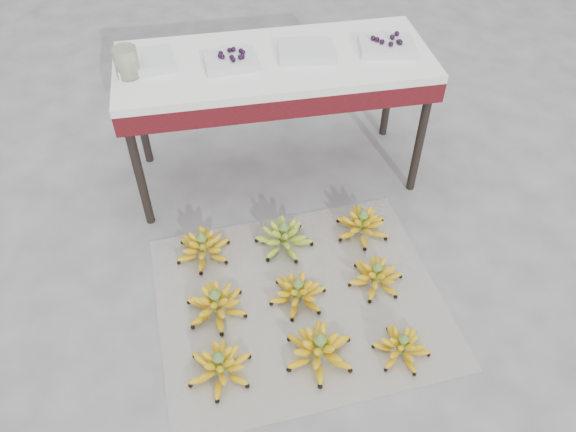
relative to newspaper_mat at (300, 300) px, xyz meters
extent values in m
plane|color=#5F5E61|center=(-0.11, -0.06, 0.00)|extent=(60.00, 60.00, 0.00)
cube|color=white|center=(0.00, 0.00, 0.00)|extent=(1.32, 1.13, 0.01)
ellipsoid|color=yellow|center=(-0.38, -0.30, 0.04)|extent=(0.30, 0.30, 0.08)
ellipsoid|color=yellow|center=(-0.38, -0.30, 0.08)|extent=(0.21, 0.21, 0.06)
ellipsoid|color=yellow|center=(-0.38, -0.30, 0.11)|extent=(0.14, 0.14, 0.05)
cylinder|color=#577A32|center=(-0.38, -0.30, 0.08)|extent=(0.04, 0.04, 0.11)
cone|color=#577A32|center=(-0.38, -0.30, 0.14)|extent=(0.05, 0.05, 0.04)
ellipsoid|color=yellow|center=(0.02, -0.30, 0.05)|extent=(0.31, 0.31, 0.09)
ellipsoid|color=yellow|center=(0.02, -0.30, 0.08)|extent=(0.22, 0.22, 0.06)
ellipsoid|color=yellow|center=(0.02, -0.30, 0.12)|extent=(0.14, 0.14, 0.05)
cylinder|color=#577A32|center=(0.02, -0.30, 0.08)|extent=(0.05, 0.05, 0.12)
cone|color=#577A32|center=(0.02, -0.30, 0.16)|extent=(0.06, 0.06, 0.04)
ellipsoid|color=yellow|center=(0.36, -0.34, 0.04)|extent=(0.31, 0.31, 0.07)
ellipsoid|color=yellow|center=(0.36, -0.34, 0.07)|extent=(0.22, 0.22, 0.05)
ellipsoid|color=yellow|center=(0.36, -0.34, 0.10)|extent=(0.14, 0.14, 0.04)
cylinder|color=#577A32|center=(0.36, -0.34, 0.07)|extent=(0.04, 0.04, 0.09)
cone|color=#577A32|center=(0.36, -0.34, 0.13)|extent=(0.04, 0.04, 0.03)
ellipsoid|color=yellow|center=(-0.37, 0.00, 0.04)|extent=(0.33, 0.33, 0.08)
ellipsoid|color=yellow|center=(-0.37, 0.00, 0.08)|extent=(0.23, 0.23, 0.06)
ellipsoid|color=yellow|center=(-0.37, 0.00, 0.11)|extent=(0.15, 0.15, 0.05)
cylinder|color=#577A32|center=(-0.37, 0.00, 0.08)|extent=(0.04, 0.04, 0.11)
cone|color=#577A32|center=(-0.37, 0.00, 0.15)|extent=(0.05, 0.05, 0.04)
ellipsoid|color=yellow|center=(-0.01, 0.00, 0.04)|extent=(0.33, 0.33, 0.07)
ellipsoid|color=yellow|center=(-0.01, 0.00, 0.07)|extent=(0.23, 0.23, 0.06)
ellipsoid|color=yellow|center=(-0.01, 0.00, 0.10)|extent=(0.15, 0.15, 0.05)
cylinder|color=#577A32|center=(-0.01, 0.00, 0.07)|extent=(0.04, 0.04, 0.10)
cone|color=#577A32|center=(-0.01, 0.00, 0.14)|extent=(0.05, 0.05, 0.04)
ellipsoid|color=yellow|center=(0.36, 0.03, 0.04)|extent=(0.32, 0.32, 0.07)
ellipsoid|color=yellow|center=(0.36, 0.03, 0.07)|extent=(0.23, 0.23, 0.05)
ellipsoid|color=yellow|center=(0.36, 0.03, 0.10)|extent=(0.15, 0.15, 0.05)
cylinder|color=#577A32|center=(0.36, 0.03, 0.07)|extent=(0.04, 0.04, 0.10)
cone|color=#577A32|center=(0.36, 0.03, 0.14)|extent=(0.05, 0.05, 0.04)
ellipsoid|color=yellow|center=(-0.40, 0.34, 0.04)|extent=(0.30, 0.30, 0.08)
ellipsoid|color=yellow|center=(-0.40, 0.34, 0.08)|extent=(0.21, 0.21, 0.06)
ellipsoid|color=yellow|center=(-0.40, 0.34, 0.11)|extent=(0.14, 0.14, 0.05)
cylinder|color=#577A32|center=(-0.40, 0.34, 0.08)|extent=(0.04, 0.04, 0.11)
cone|color=#577A32|center=(-0.40, 0.34, 0.14)|extent=(0.05, 0.05, 0.04)
ellipsoid|color=olive|center=(-0.01, 0.34, 0.04)|extent=(0.35, 0.35, 0.08)
ellipsoid|color=olive|center=(-0.01, 0.34, 0.08)|extent=(0.25, 0.25, 0.06)
ellipsoid|color=olive|center=(-0.01, 0.34, 0.11)|extent=(0.16, 0.16, 0.05)
cylinder|color=#577A32|center=(-0.01, 0.34, 0.08)|extent=(0.04, 0.04, 0.11)
cone|color=#577A32|center=(-0.01, 0.34, 0.15)|extent=(0.05, 0.05, 0.04)
ellipsoid|color=yellow|center=(0.38, 0.35, 0.04)|extent=(0.33, 0.33, 0.08)
ellipsoid|color=yellow|center=(0.38, 0.35, 0.08)|extent=(0.23, 0.23, 0.06)
ellipsoid|color=yellow|center=(0.38, 0.35, 0.11)|extent=(0.15, 0.15, 0.05)
cylinder|color=#577A32|center=(0.38, 0.35, 0.08)|extent=(0.04, 0.04, 0.11)
cone|color=#577A32|center=(0.38, 0.35, 0.14)|extent=(0.05, 0.05, 0.04)
cylinder|color=black|center=(-0.65, 0.63, 0.33)|extent=(0.04, 0.04, 0.67)
cylinder|color=black|center=(0.74, 0.63, 0.33)|extent=(0.04, 0.04, 0.67)
cylinder|color=black|center=(-0.65, 1.12, 0.33)|extent=(0.04, 0.04, 0.67)
cylinder|color=black|center=(0.74, 1.12, 0.33)|extent=(0.04, 0.04, 0.67)
cube|color=#5A1119|center=(0.04, 0.88, 0.62)|extent=(1.49, 0.59, 0.10)
cube|color=white|center=(0.04, 0.88, 0.69)|extent=(1.49, 0.59, 0.04)
cube|color=silver|center=(-0.54, 0.91, 0.73)|extent=(0.28, 0.22, 0.04)
cube|color=silver|center=(-0.16, 0.85, 0.73)|extent=(0.25, 0.19, 0.04)
sphere|color=black|center=(-0.20, 0.87, 0.76)|extent=(0.02, 0.02, 0.02)
sphere|color=black|center=(-0.11, 0.88, 0.76)|extent=(0.02, 0.02, 0.02)
sphere|color=black|center=(-0.20, 0.84, 0.76)|extent=(0.02, 0.02, 0.02)
sphere|color=black|center=(-0.16, 0.83, 0.76)|extent=(0.02, 0.02, 0.02)
sphere|color=black|center=(-0.21, 0.85, 0.76)|extent=(0.02, 0.02, 0.02)
sphere|color=black|center=(-0.10, 0.87, 0.76)|extent=(0.02, 0.02, 0.02)
sphere|color=black|center=(-0.11, 0.83, 0.76)|extent=(0.02, 0.02, 0.02)
sphere|color=black|center=(-0.14, 0.90, 0.76)|extent=(0.02, 0.02, 0.02)
sphere|color=black|center=(-0.12, 0.82, 0.76)|extent=(0.02, 0.02, 0.02)
sphere|color=black|center=(-0.15, 0.81, 0.76)|extent=(0.02, 0.02, 0.02)
sphere|color=black|center=(-0.16, 0.90, 0.76)|extent=(0.02, 0.02, 0.02)
cube|color=silver|center=(0.19, 0.87, 0.73)|extent=(0.28, 0.22, 0.04)
cube|color=silver|center=(0.58, 0.85, 0.73)|extent=(0.28, 0.22, 0.04)
sphere|color=black|center=(0.53, 0.86, 0.76)|extent=(0.02, 0.02, 0.02)
sphere|color=black|center=(0.64, 0.90, 0.76)|extent=(0.02, 0.02, 0.02)
sphere|color=black|center=(0.58, 0.81, 0.76)|extent=(0.02, 0.02, 0.02)
sphere|color=black|center=(0.63, 0.82, 0.76)|extent=(0.02, 0.02, 0.02)
sphere|color=black|center=(0.63, 0.82, 0.76)|extent=(0.02, 0.02, 0.02)
sphere|color=black|center=(0.55, 0.84, 0.76)|extent=(0.02, 0.02, 0.02)
sphere|color=black|center=(0.61, 0.87, 0.76)|extent=(0.02, 0.02, 0.02)
sphere|color=black|center=(0.63, 0.82, 0.76)|extent=(0.02, 0.02, 0.02)
sphere|color=black|center=(0.52, 0.88, 0.76)|extent=(0.02, 0.02, 0.02)
cylinder|color=beige|center=(-0.62, 0.84, 0.78)|extent=(0.11, 0.11, 0.13)
camera|label=1|loc=(-0.32, -1.46, 2.06)|focal=35.00mm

